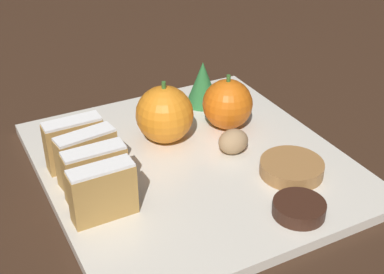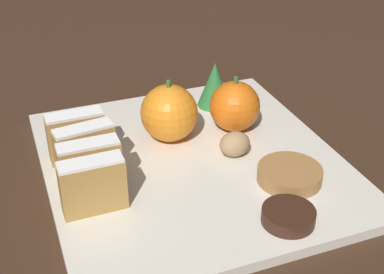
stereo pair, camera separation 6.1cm
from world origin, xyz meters
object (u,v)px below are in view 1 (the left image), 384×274
object	(u,v)px
orange_near	(228,104)
walnut	(233,142)
orange_far	(165,114)
chocolate_cookie	(299,208)

from	to	relation	value
orange_near	walnut	xyz separation A→B (m)	(-0.03, -0.06, -0.02)
orange_near	orange_far	distance (m)	0.08
orange_near	orange_far	bearing A→B (deg)	175.58
orange_far	chocolate_cookie	distance (m)	0.20
orange_near	walnut	world-z (taller)	orange_near
orange_near	chocolate_cookie	world-z (taller)	orange_near
orange_near	walnut	size ratio (longest dim) A/B	1.96
chocolate_cookie	walnut	bearing A→B (deg)	89.19
orange_far	orange_near	bearing A→B (deg)	-4.42
orange_near	walnut	distance (m)	0.07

